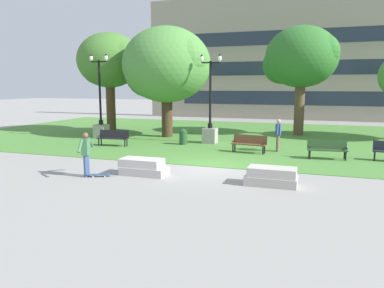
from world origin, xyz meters
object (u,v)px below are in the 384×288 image
park_bench_far_right (113,137)px  lamp_post_left (210,126)px  park_bench_near_right (327,148)px  person_skateboarder (86,152)px  lamp_post_center (101,122)px  park_bench_far_left (249,143)px  concrete_block_center (143,167)px  trash_bin (183,136)px  concrete_block_left (271,177)px  person_bystander_near_lawn (278,133)px  skateboard (99,175)px

park_bench_far_right → lamp_post_left: (5.01, 2.77, 0.54)m
park_bench_near_right → lamp_post_left: size_ratio=0.35×
person_skateboarder → lamp_post_center: (-5.22, 9.32, 0.15)m
person_skateboarder → lamp_post_left: (2.19, 9.56, 0.11)m
park_bench_near_right → park_bench_far_left: same height
concrete_block_center → trash_bin: (-1.09, 7.58, 0.20)m
park_bench_far_right → lamp_post_center: 3.53m
concrete_block_left → trash_bin: trash_bin is taller
trash_bin → person_bystander_near_lawn: (5.55, -0.61, 0.48)m
person_skateboarder → person_bystander_near_lawn: person_bystander_near_lawn is taller
concrete_block_left → person_skateboarder: bearing=-171.8°
park_bench_near_right → concrete_block_center: bearing=-140.8°
skateboard → park_bench_far_right: bearing=116.3°
person_skateboarder → person_bystander_near_lawn: bearing=51.2°
concrete_block_center → lamp_post_left: 8.64m
concrete_block_center → person_skateboarder: (-1.93, -0.96, 0.66)m
lamp_post_left → lamp_post_center: 7.41m
person_skateboarder → lamp_post_center: lamp_post_center is taller
skateboard → trash_bin: trash_bin is taller
park_bench_far_right → person_bystander_near_lawn: bearing=7.1°
park_bench_far_left → person_bystander_near_lawn: 1.66m
concrete_block_center → park_bench_near_right: size_ratio=0.99×
concrete_block_center → person_skateboarder: person_skateboarder is taller
park_bench_far_right → lamp_post_center: size_ratio=0.34×
concrete_block_center → concrete_block_left: same height
concrete_block_left → park_bench_far_left: size_ratio=0.97×
park_bench_far_left → concrete_block_left: bearing=-72.9°
person_bystander_near_lawn → concrete_block_center: bearing=-122.6°
park_bench_far_right → park_bench_near_right: bearing=-1.1°
skateboard → park_bench_far_right: 7.46m
skateboard → lamp_post_left: 9.65m
concrete_block_center → park_bench_far_right: (-4.75, 5.83, 0.23)m
person_skateboarder → park_bench_far_left: size_ratio=0.92×
concrete_block_left → skateboard: bearing=-172.3°
concrete_block_left → trash_bin: (-6.06, 7.55, 0.20)m
person_skateboarder → skateboard: person_skateboarder is taller
trash_bin → person_bystander_near_lawn: bearing=-6.2°
concrete_block_center → park_bench_near_right: bearing=39.2°
concrete_block_center → person_bystander_near_lawn: 8.30m
concrete_block_center → skateboard: (-1.45, -0.84, -0.22)m
park_bench_near_right → lamp_post_left: bearing=155.8°
concrete_block_left → concrete_block_center: bearing=-179.6°
concrete_block_left → park_bench_near_right: (1.92, 5.58, 0.23)m
person_skateboarder → park_bench_far_left: bearing=54.8°
concrete_block_left → park_bench_near_right: size_ratio=0.97×
park_bench_far_left → person_bystander_near_lawn: person_bystander_near_lawn is taller
lamp_post_left → park_bench_near_right: bearing=-24.2°
concrete_block_left → person_skateboarder: size_ratio=1.05×
park_bench_far_left → park_bench_far_right: (-7.84, -0.32, 0.00)m
concrete_block_left → park_bench_far_right: (-9.72, 5.80, 0.23)m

